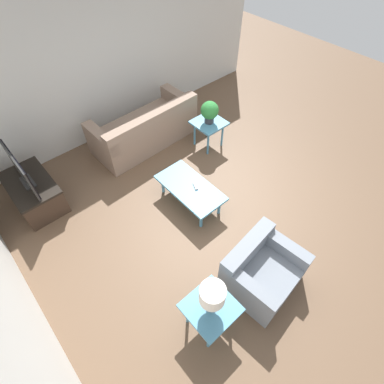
{
  "coord_description": "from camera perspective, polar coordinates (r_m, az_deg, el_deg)",
  "views": [
    {
      "loc": [
        -2.01,
        2.41,
        4.03
      ],
      "look_at": [
        0.21,
        0.46,
        0.55
      ],
      "focal_mm": 28.0,
      "sensor_mm": 36.0,
      "label": 1
    }
  ],
  "objects": [
    {
      "name": "potted_plant",
      "position": [
        5.71,
        3.38,
        15.13
      ],
      "size": [
        0.33,
        0.33,
        0.43
      ],
      "color": "#333338",
      "rests_on": "side_table_plant"
    },
    {
      "name": "sofa",
      "position": [
        6.11,
        -8.84,
        11.67
      ],
      "size": [
        0.98,
        2.08,
        0.85
      ],
      "rotation": [
        0.0,
        0.0,
        1.6
      ],
      "color": "gray",
      "rests_on": "ground_plane"
    },
    {
      "name": "television",
      "position": [
        5.23,
        -29.94,
        3.68
      ],
      "size": [
        1.02,
        0.16,
        0.58
      ],
      "color": "#2D2D2D",
      "rests_on": "tv_stand_chest"
    },
    {
      "name": "side_table_plant",
      "position": [
        5.9,
        3.23,
        12.54
      ],
      "size": [
        0.57,
        0.57,
        0.56
      ],
      "color": "teal",
      "rests_on": "ground_plane"
    },
    {
      "name": "side_table_lamp",
      "position": [
        3.76,
        3.52,
        -21.45
      ],
      "size": [
        0.57,
        0.57,
        0.56
      ],
      "color": "teal",
      "rests_on": "ground_plane"
    },
    {
      "name": "wall_right",
      "position": [
        6.22,
        -15.6,
        22.49
      ],
      "size": [
        0.12,
        7.2,
        2.7
      ],
      "color": "silver",
      "rests_on": "ground_plane"
    },
    {
      "name": "armchair",
      "position": [
        4.24,
        12.99,
        -14.42
      ],
      "size": [
        0.9,
        1.02,
        0.72
      ],
      "rotation": [
        0.0,
        0.0,
        -1.47
      ],
      "color": "slate",
      "rests_on": "ground_plane"
    },
    {
      "name": "coffee_table",
      "position": [
        4.88,
        -0.35,
        0.68
      ],
      "size": [
        1.18,
        0.6,
        0.39
      ],
      "color": "teal",
      "rests_on": "ground_plane"
    },
    {
      "name": "ground_plane",
      "position": [
        5.1,
        5.4,
        -2.74
      ],
      "size": [
        14.0,
        14.0,
        0.0
      ],
      "primitive_type": "plane",
      "color": "brown"
    },
    {
      "name": "tv_stand_chest",
      "position": [
        5.57,
        -27.86,
        -0.01
      ],
      "size": [
        1.07,
        0.65,
        0.51
      ],
      "color": "#38281E",
      "rests_on": "ground_plane"
    },
    {
      "name": "table_lamp",
      "position": [
        3.36,
        3.88,
        -19.12
      ],
      "size": [
        0.29,
        0.29,
        0.49
      ],
      "color": "#333333",
      "rests_on": "side_table_lamp"
    },
    {
      "name": "remote_control",
      "position": [
        4.84,
        0.63,
        1.12
      ],
      "size": [
        0.16,
        0.1,
        0.02
      ],
      "color": "#4C4C51",
      "rests_on": "coffee_table"
    }
  ]
}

